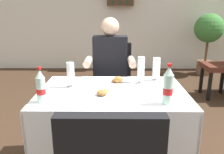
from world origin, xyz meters
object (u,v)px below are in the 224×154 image
object	(u,v)px
beer_glass_left	(156,69)
seated_diner_far	(110,70)
beer_glass_middle	(71,74)
cola_bottle_secondary	(168,87)
beer_glass_right	(141,71)
plate_far_diner	(118,82)
potted_plant_corner	(208,34)
plate_near_camera	(107,95)
cola_bottle_primary	(41,87)
main_dining_table	(112,111)
chair_far_diner_seat	(113,81)

from	to	relation	value
beer_glass_left	seated_diner_far	bearing A→B (deg)	136.43
beer_glass_middle	cola_bottle_secondary	size ratio (longest dim) A/B	0.74
beer_glass_right	beer_glass_middle	bearing A→B (deg)	-170.05
plate_far_diner	beer_glass_right	bearing A→B (deg)	4.51
potted_plant_corner	plate_near_camera	bearing A→B (deg)	-121.58
plate_far_diner	cola_bottle_primary	bearing A→B (deg)	-142.41
beer_glass_right	cola_bottle_secondary	distance (m)	0.46
seated_diner_far	plate_far_diner	world-z (taller)	seated_diner_far
beer_glass_left	beer_glass_middle	world-z (taller)	beer_glass_middle
cola_bottle_primary	plate_far_diner	bearing A→B (deg)	37.59
cola_bottle_primary	cola_bottle_secondary	size ratio (longest dim) A/B	0.89
cola_bottle_primary	potted_plant_corner	size ratio (longest dim) A/B	0.20
potted_plant_corner	plate_far_diner	bearing A→B (deg)	-123.05
main_dining_table	cola_bottle_primary	bearing A→B (deg)	-153.14
seated_diner_far	plate_near_camera	xyz separation A→B (m)	(-0.01, -0.82, 0.03)
main_dining_table	beer_glass_left	distance (m)	0.55
beer_glass_middle	seated_diner_far	bearing A→B (deg)	62.68
cola_bottle_secondary	plate_near_camera	bearing A→B (deg)	163.42
main_dining_table	cola_bottle_primary	distance (m)	0.60
beer_glass_left	beer_glass_right	size ratio (longest dim) A/B	0.88
main_dining_table	plate_far_diner	world-z (taller)	plate_far_diner
plate_near_camera	main_dining_table	bearing A→B (deg)	76.34
main_dining_table	seated_diner_far	distance (m)	0.69
plate_near_camera	beer_glass_left	distance (m)	0.60
main_dining_table	beer_glass_left	world-z (taller)	beer_glass_left
beer_glass_middle	main_dining_table	bearing A→B (deg)	-13.14
cola_bottle_primary	potted_plant_corner	bearing A→B (deg)	53.88
main_dining_table	seated_diner_far	bearing A→B (deg)	92.22
potted_plant_corner	beer_glass_middle	bearing A→B (deg)	-127.21
seated_diner_far	cola_bottle_primary	xyz separation A→B (m)	(-0.45, -0.91, 0.12)
beer_glass_right	potted_plant_corner	world-z (taller)	potted_plant_corner
beer_glass_right	plate_near_camera	bearing A→B (deg)	-130.78
chair_far_diner_seat	seated_diner_far	distance (m)	0.19
cola_bottle_primary	beer_glass_left	bearing A→B (deg)	30.80
plate_near_camera	beer_glass_middle	xyz separation A→B (m)	(-0.30, 0.22, 0.09)
main_dining_table	plate_near_camera	size ratio (longest dim) A/B	4.49
plate_far_diner	beer_glass_right	xyz separation A→B (m)	(0.19, 0.02, 0.10)
main_dining_table	plate_far_diner	distance (m)	0.26
seated_diner_far	potted_plant_corner	world-z (taller)	potted_plant_corner
beer_glass_middle	cola_bottle_primary	size ratio (longest dim) A/B	0.83
plate_far_diner	cola_bottle_secondary	world-z (taller)	cola_bottle_secondary
chair_far_diner_seat	plate_near_camera	distance (m)	0.94
plate_far_diner	cola_bottle_primary	xyz separation A→B (m)	(-0.53, -0.40, 0.09)
cola_bottle_primary	potted_plant_corner	xyz separation A→B (m)	(2.42, 3.32, 0.02)
seated_diner_far	plate_far_diner	size ratio (longest dim) A/B	5.32
chair_far_diner_seat	beer_glass_middle	size ratio (longest dim) A/B	4.71
plate_far_diner	seated_diner_far	bearing A→B (deg)	98.46
main_dining_table	cola_bottle_primary	xyz separation A→B (m)	(-0.48, -0.24, 0.28)
main_dining_table	beer_glass_left	bearing A→B (deg)	35.19
beer_glass_middle	cola_bottle_primary	xyz separation A→B (m)	(-0.14, -0.32, 0.00)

